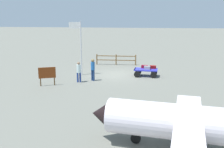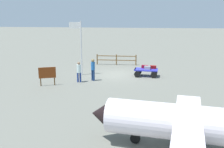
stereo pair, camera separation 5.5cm
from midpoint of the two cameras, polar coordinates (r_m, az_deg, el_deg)
name	(u,v)px [view 2 (the right image)]	position (r m, az deg, el deg)	size (l,w,h in m)	color
ground_plane	(117,74)	(24.09, 1.21, -0.08)	(120.00, 120.00, 0.00)	slate
luggage_cart	(146,71)	(23.51, 7.11, 0.61)	(2.05, 1.36, 0.63)	#3035C5
suitcase_tan	(145,67)	(23.79, 6.92, 1.51)	(0.60, 0.42, 0.25)	maroon
suitcase_olive	(153,67)	(23.76, 8.58, 1.43)	(0.59, 0.40, 0.24)	maroon
suitcase_dark	(147,68)	(23.34, 7.43, 1.29)	(0.55, 0.40, 0.28)	gray
worker_lead	(79,71)	(21.52, -6.82, 0.71)	(0.36, 0.36, 1.62)	navy
worker_trailing	(93,68)	(21.85, -3.91, 1.24)	(0.43, 0.43, 1.77)	navy
airplane_near	(180,122)	(11.55, 14.16, -9.65)	(7.53, 6.05, 3.12)	white
flagpole	(80,43)	(23.64, -6.65, 6.44)	(1.03, 0.18, 4.63)	silver
signboard	(47,74)	(20.97, -13.23, 0.07)	(1.21, 0.49, 1.40)	#4C3319
wooden_fence	(116,59)	(28.11, 0.98, 3.17)	(4.11, 0.13, 1.07)	brown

